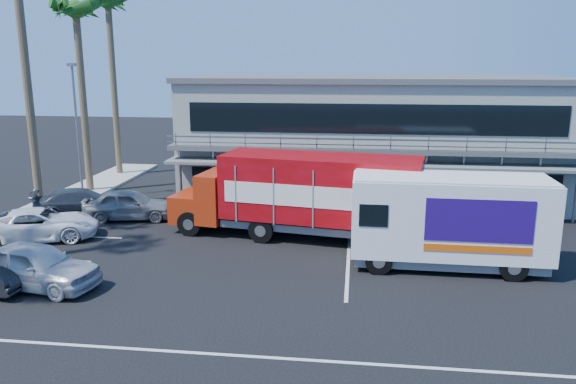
# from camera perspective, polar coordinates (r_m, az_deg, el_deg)

# --- Properties ---
(ground) EXTENTS (120.00, 120.00, 0.00)m
(ground) POSITION_cam_1_polar(r_m,az_deg,el_deg) (22.01, 0.76, -8.78)
(ground) COLOR black
(ground) RESTS_ON ground
(building) EXTENTS (22.40, 12.00, 7.30)m
(building) POSITION_cam_1_polar(r_m,az_deg,el_deg) (35.53, 8.29, 5.68)
(building) COLOR gray
(building) RESTS_ON ground
(curb_strip) EXTENTS (3.00, 32.00, 0.16)m
(curb_strip) POSITION_cam_1_polar(r_m,az_deg,el_deg) (32.46, -25.31, -2.64)
(curb_strip) COLOR #A5A399
(curb_strip) RESTS_ON ground
(palm_e) EXTENTS (2.80, 2.80, 12.25)m
(palm_e) POSITION_cam_1_polar(r_m,az_deg,el_deg) (37.40, -20.69, 15.99)
(palm_e) COLOR brown
(palm_e) RESTS_ON ground
(palm_f) EXTENTS (2.80, 2.80, 13.25)m
(palm_f) POSITION_cam_1_polar(r_m,az_deg,el_deg) (42.59, -17.77, 16.98)
(palm_f) COLOR brown
(palm_f) RESTS_ON ground
(light_pole_far) EXTENTS (0.50, 0.25, 8.09)m
(light_pole_far) POSITION_cam_1_polar(r_m,az_deg,el_deg) (35.53, -20.66, 6.35)
(light_pole_far) COLOR gray
(light_pole_far) RESTS_ON ground
(red_truck) EXTENTS (12.14, 4.66, 3.99)m
(red_truck) POSITION_cam_1_polar(r_m,az_deg,el_deg) (26.24, 1.60, -0.10)
(red_truck) COLOR #A9280D
(red_truck) RESTS_ON ground
(white_van) EXTENTS (7.79, 2.79, 3.78)m
(white_van) POSITION_cam_1_polar(r_m,az_deg,el_deg) (23.45, 16.06, -2.73)
(white_van) COLOR white
(white_van) RESTS_ON ground
(parked_car_a) EXTENTS (5.21, 2.81, 1.68)m
(parked_car_a) POSITION_cam_1_polar(r_m,az_deg,el_deg) (22.94, -24.33, -6.83)
(parked_car_a) COLOR #B7BABF
(parked_car_a) RESTS_ON ground
(parked_car_c) EXTENTS (5.84, 4.11, 1.48)m
(parked_car_c) POSITION_cam_1_polar(r_m,az_deg,el_deg) (28.86, -23.96, -3.02)
(parked_car_c) COLOR white
(parked_car_c) RESTS_ON ground
(parked_car_d) EXTENTS (5.49, 3.93, 1.48)m
(parked_car_d) POSITION_cam_1_polar(r_m,az_deg,el_deg) (32.41, -20.19, -0.99)
(parked_car_d) COLOR #2B313A
(parked_car_d) RESTS_ON ground
(parked_car_e) EXTENTS (4.99, 2.68, 1.61)m
(parked_car_e) POSITION_cam_1_polar(r_m,az_deg,el_deg) (30.85, -15.84, -1.23)
(parked_car_e) COLOR gray
(parked_car_e) RESTS_ON ground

